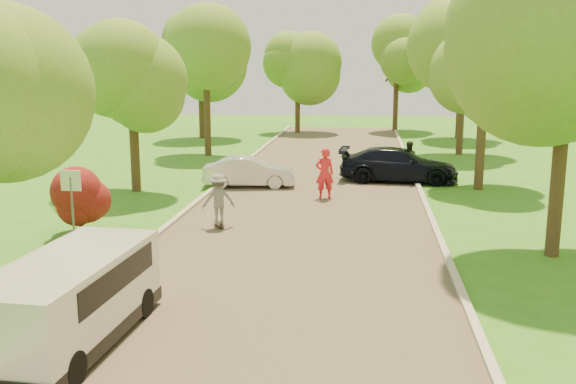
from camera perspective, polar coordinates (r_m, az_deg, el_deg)
The scene contains 21 objects.
ground at distance 12.94m, azimuth -2.11°, elevation -11.08°, with size 100.00×100.00×0.00m, color #31761C.
road at distance 20.50m, azimuth 1.41°, elevation -2.54°, with size 8.00×60.00×0.01m, color #4C4438.
curb_left at distance 21.25m, azimuth -9.53°, elevation -2.04°, with size 0.18×60.00×0.12m, color #B2AD9E.
curb_right at distance 20.51m, azimuth 12.76°, elevation -2.66°, with size 0.18×60.00×0.12m, color #B2AD9E.
street_sign at distance 17.91m, azimuth -18.69°, elevation -0.09°, with size 0.55×0.06×2.17m.
red_shrub at distance 19.54m, azimuth -18.05°, elevation -0.52°, with size 1.70×1.70×1.95m.
tree_l_midb at distance 25.35m, azimuth -13.38°, elevation 10.29°, with size 4.30×4.20×6.62m.
tree_l_far at distance 34.81m, azimuth -6.98°, elevation 12.19°, with size 4.92×4.80×7.79m.
tree_r_midb at distance 26.22m, azimuth 17.58°, elevation 10.75°, with size 4.51×4.40×7.01m.
tree_r_far at distance 36.20m, azimuth 15.80°, elevation 12.40°, with size 5.33×5.20×8.34m.
tree_bg_a at distance 43.15m, azimuth -7.53°, elevation 11.81°, with size 5.12×5.00×7.72m.
tree_bg_b at distance 44.26m, azimuth 15.50°, elevation 11.78°, with size 5.12×5.00×7.95m.
tree_bg_c at distance 46.04m, azimuth 1.14°, elevation 11.51°, with size 4.92×4.80×7.33m.
tree_bg_d at distance 47.86m, azimuth 9.95°, elevation 11.69°, with size 5.12×5.00×7.72m.
minivan at distance 12.13m, azimuth -18.68°, elevation -8.98°, with size 1.91×4.40×1.61m.
silver_sedan at distance 25.98m, azimuth -3.47°, elevation 1.78°, with size 1.29×3.69×1.21m, color silver.
dark_sedan at distance 27.48m, azimuth 9.79°, elevation 2.40°, with size 2.02×4.96×1.44m, color black.
longboard at distance 19.78m, azimuth -6.15°, elevation -2.88°, with size 0.50×0.82×0.09m.
skateboarder at distance 19.60m, azimuth -6.20°, elevation -0.63°, with size 1.00×0.58×1.55m, color slate.
person_striped at distance 23.65m, azimuth 3.27°, elevation 1.66°, with size 0.69×0.45×1.90m, color red.
person_olive at distance 28.30m, azimuth 10.64°, elevation 2.83°, with size 0.79×0.62×1.63m, color #262D1B.
Camera 1 is at (1.91, -11.80, 4.95)m, focal length 40.00 mm.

